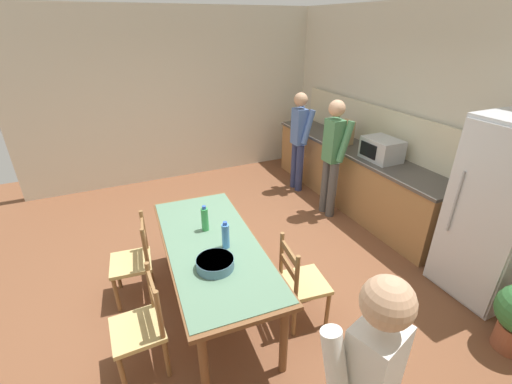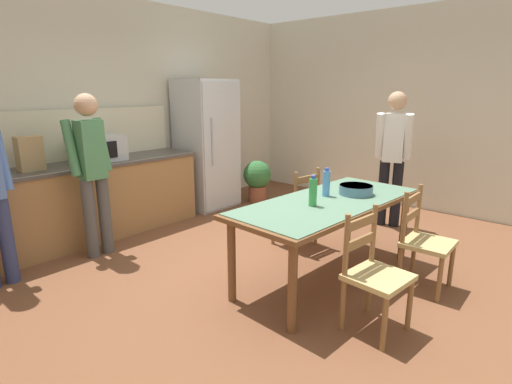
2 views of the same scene
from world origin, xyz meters
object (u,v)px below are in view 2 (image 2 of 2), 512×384
(microwave, at_px, (101,148))
(bottle_near_centre, at_px, (313,192))
(refrigerator, at_px, (207,145))
(serving_bowl, at_px, (356,189))
(bottle_off_centre, at_px, (326,183))
(paper_bag, at_px, (30,154))
(chair_side_far_right, at_px, (297,209))
(dining_table, at_px, (329,209))
(potted_plant, at_px, (257,178))
(chair_side_near_left, at_px, (374,274))
(person_at_counter, at_px, (92,168))
(person_by_table, at_px, (393,153))
(chair_side_near_right, at_px, (424,241))

(microwave, bearing_deg, bottle_near_centre, -79.59)
(refrigerator, xyz_separation_m, serving_bowl, (-0.58, -2.75, -0.12))
(bottle_near_centre, height_order, bottle_off_centre, same)
(refrigerator, relative_size, paper_bag, 5.27)
(bottle_off_centre, height_order, chair_side_far_right, bottle_off_centre)
(dining_table, height_order, potted_plant, dining_table)
(paper_bag, relative_size, chair_side_near_left, 0.40)
(dining_table, bearing_deg, person_at_counter, 117.52)
(paper_bag, bearing_deg, potted_plant, -8.04)
(microwave, relative_size, person_by_table, 0.29)
(refrigerator, height_order, person_by_table, refrigerator)
(dining_table, relative_size, serving_bowl, 6.48)
(chair_side_far_right, bearing_deg, dining_table, 61.63)
(person_at_counter, bearing_deg, person_by_table, -123.52)
(microwave, height_order, person_by_table, person_by_table)
(serving_bowl, height_order, potted_plant, serving_bowl)
(microwave, bearing_deg, bottle_off_centre, -71.78)
(refrigerator, relative_size, dining_table, 0.91)
(serving_bowl, distance_m, person_by_table, 1.54)
(serving_bowl, height_order, chair_side_near_left, chair_side_near_left)
(paper_bag, height_order, chair_side_near_left, paper_bag)
(paper_bag, height_order, person_by_table, person_by_table)
(bottle_off_centre, height_order, person_at_counter, person_at_counter)
(bottle_near_centre, xyz_separation_m, person_by_table, (2.11, 0.18, 0.07))
(chair_side_far_right, distance_m, potted_plant, 1.89)
(bottle_near_centre, relative_size, bottle_off_centre, 1.00)
(chair_side_near_left, bearing_deg, dining_table, 60.55)
(potted_plant, bearing_deg, bottle_near_centre, -129.55)
(microwave, xyz_separation_m, paper_bag, (-0.79, -0.01, 0.03))
(dining_table, height_order, bottle_off_centre, bottle_off_centre)
(chair_side_far_right, bearing_deg, chair_side_near_right, 93.86)
(bottle_off_centre, distance_m, person_at_counter, 2.41)
(bottle_near_centre, xyz_separation_m, chair_side_near_left, (-0.24, -0.71, -0.46))
(dining_table, bearing_deg, chair_side_near_left, -125.53)
(person_by_table, bearing_deg, chair_side_near_right, 15.43)
(chair_side_far_right, xyz_separation_m, potted_plant, (1.09, 1.55, -0.06))
(serving_bowl, bearing_deg, microwave, 111.56)
(bottle_off_centre, bearing_deg, person_by_table, 2.94)
(person_by_table, bearing_deg, potted_plant, -99.94)
(refrigerator, distance_m, chair_side_far_right, 2.08)
(refrigerator, relative_size, chair_side_near_right, 2.08)
(microwave, bearing_deg, serving_bowl, -68.44)
(bottle_off_centre, height_order, potted_plant, bottle_off_centre)
(bottle_off_centre, relative_size, potted_plant, 0.40)
(chair_side_near_right, height_order, person_by_table, person_by_table)
(microwave, xyz_separation_m, bottle_near_centre, (0.49, -2.67, -0.18))
(microwave, distance_m, person_at_counter, 0.66)
(refrigerator, relative_size, microwave, 3.79)
(chair_side_far_right, bearing_deg, chair_side_near_left, 61.61)
(serving_bowl, xyz_separation_m, person_by_table, (1.50, 0.27, 0.15))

